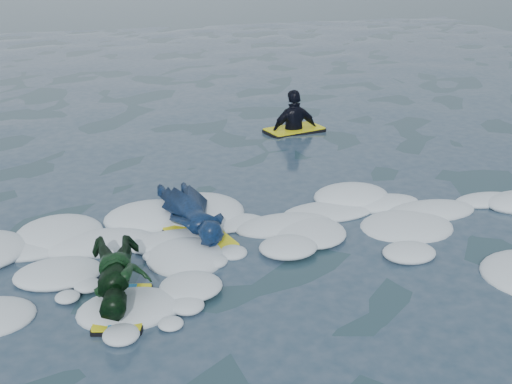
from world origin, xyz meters
TOP-DOWN VIEW (x-y plane):
  - ground at (0.00, 0.00)m, footprint 120.00×120.00m
  - foam_band at (0.00, 1.03)m, footprint 12.00×3.10m
  - prone_woman_unit at (-0.37, 1.63)m, footprint 0.94×1.85m
  - prone_child_unit at (-1.41, 0.15)m, footprint 0.82×1.43m
  - waiting_rider_unit at (2.34, 5.51)m, footprint 1.24×0.88m

SIDE VIEW (x-z plane):
  - waiting_rider_unit at x=2.34m, z-range -0.85..0.84m
  - ground at x=0.00m, z-range 0.00..0.00m
  - foam_band at x=0.00m, z-range -0.15..0.15m
  - prone_woman_unit at x=-0.37m, z-range 0.01..0.48m
  - prone_child_unit at x=-1.41m, z-range 0.01..0.54m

